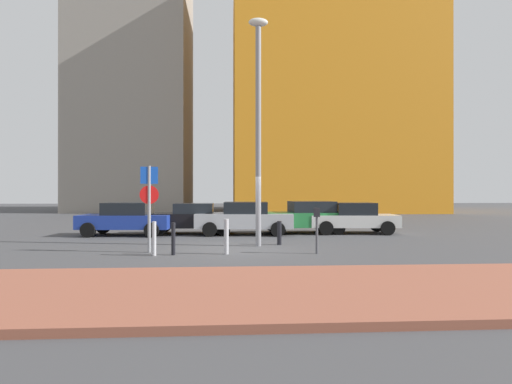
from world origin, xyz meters
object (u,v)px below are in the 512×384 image
Objects in this scene: parked_car_blue at (127,218)px; parked_car_white at (353,218)px; parking_sign_post at (149,198)px; traffic_bollard_edge at (173,239)px; parked_car_black at (193,218)px; parked_car_silver at (245,218)px; parked_car_green at (306,217)px; traffic_bollard_far at (226,237)px; traffic_bollard_mid at (279,233)px; street_lamp at (258,114)px; traffic_bollard_near at (154,239)px; parking_meter at (317,224)px.

parked_car_white is at bearing 1.62° from parked_car_blue.
parking_sign_post is 1.63m from traffic_bollard_edge.
parked_car_silver is at bearing -12.67° from parked_car_black.
parked_car_green reaches higher than parked_car_black.
parked_car_black is 6.70m from traffic_bollard_far.
traffic_bollard_mid is (4.42, 1.68, -1.32)m from parking_sign_post.
traffic_bollard_near is at bearing -148.05° from street_lamp.
parked_car_black reaches higher than traffic_bollard_mid.
parked_car_silver is at bearing 108.82° from parking_meter.
parked_car_silver is (2.40, -0.54, 0.03)m from parked_car_black.
parking_sign_post reaches higher than parked_car_green.
parked_car_blue is 6.72m from traffic_bollard_edge.
parked_car_white is at bearing 64.14° from parking_meter.
street_lamp is at bearing 131.14° from parking_meter.
parking_sign_post is at bearing -159.58° from street_lamp.
parking_sign_post reaches higher than traffic_bollard_mid.
traffic_bollard_near is at bearing -141.46° from parked_car_white.
traffic_bollard_far is at bearing -131.20° from traffic_bollard_mid.
traffic_bollard_far is (-3.71, -6.49, -0.24)m from parked_car_green.
parked_car_white is at bearing -1.67° from parked_car_black.
parked_car_white is 4.79× the size of traffic_bollard_mid.
parked_car_silver is at bearing -176.45° from parked_car_white.
parked_car_black is 4.80× the size of traffic_bollard_mid.
street_lamp is at bearing -157.28° from traffic_bollard_mid.
parking_sign_post reaches higher than traffic_bollard_near.
parked_car_green is at bearing 60.21° from traffic_bollard_far.
traffic_bollard_edge is (0.56, 0.12, -0.02)m from traffic_bollard_near.
parking_meter reaches higher than traffic_bollard_near.
traffic_bollard_near is (0.29, -0.73, -1.23)m from parking_sign_post.
street_lamp is (-4.80, -4.40, 4.01)m from parked_car_white.
traffic_bollard_near is (-5.91, -6.69, -0.26)m from parked_car_green.
traffic_bollard_edge is at bearing 179.86° from parking_meter.
parking_sign_post is 0.34× the size of street_lamp.
traffic_bollard_mid is (3.55, -4.28, -0.30)m from parked_car_black.
parked_car_green reaches higher than parked_car_white.
parked_car_green reaches higher than traffic_bollard_mid.
parked_car_blue is at bearing -178.38° from parked_car_white.
traffic_bollard_near reaches higher than traffic_bollard_edge.
street_lamp reaches higher than parked_car_silver.
parking_sign_post is at bearing 111.55° from traffic_bollard_near.
traffic_bollard_edge is (0.85, -0.61, -1.25)m from parking_sign_post.
parked_car_blue is 3.76× the size of traffic_bollard_far.
parked_car_blue reaches higher than parked_car_white.
parking_sign_post is at bearing -121.09° from parked_car_silver.
parking_sign_post is (2.04, -5.45, 0.99)m from parked_car_blue.
parked_car_white reaches higher than traffic_bollard_mid.
parking_meter is at bearing -97.49° from parked_car_green.
parked_car_blue reaches higher than parked_car_black.
traffic_bollard_near is 0.95× the size of traffic_bollard_far.
traffic_bollard_edge is at bearing -129.15° from parked_car_green.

